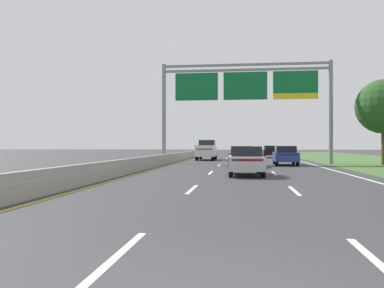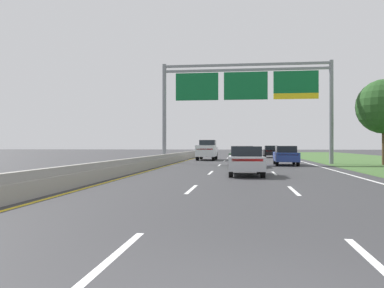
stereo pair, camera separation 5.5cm
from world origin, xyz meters
TOP-DOWN VIEW (x-y plane):
  - ground_plane at (0.00, 35.00)m, footprint 220.00×220.00m
  - lane_striping at (0.00, 34.54)m, footprint 11.96×106.00m
  - median_barrier_concrete at (-6.60, 35.00)m, footprint 0.60×110.00m
  - overhead_sign_gantry at (0.30, 31.61)m, footprint 15.06×0.42m
  - pickup_truck_white at (-3.85, 39.78)m, footprint 2.05×5.42m
  - car_blue_right_lane_sedan at (3.54, 29.33)m, footprint 1.90×4.43m
  - car_silver_centre_lane_sedan at (0.20, 17.65)m, footprint 1.94×4.45m
  - car_darkgreen_centre_lane_sedan at (-0.00, 26.28)m, footprint 1.90×4.43m
  - car_black_right_lane_sedan at (3.71, 49.44)m, footprint 1.84×4.41m
  - roadside_tree_mid at (11.48, 30.13)m, footprint 4.44×4.44m

SIDE VIEW (x-z plane):
  - ground_plane at x=0.00m, z-range 0.00..0.00m
  - lane_striping at x=0.00m, z-range 0.00..0.01m
  - median_barrier_concrete at x=-6.60m, z-range -0.07..0.78m
  - car_blue_right_lane_sedan at x=3.54m, z-range 0.03..1.60m
  - car_silver_centre_lane_sedan at x=0.20m, z-range 0.03..1.60m
  - car_darkgreen_centre_lane_sedan at x=0.00m, z-range 0.03..1.60m
  - car_black_right_lane_sedan at x=3.71m, z-range 0.03..1.60m
  - pickup_truck_white at x=-3.85m, z-range -0.03..2.17m
  - roadside_tree_mid at x=11.48m, z-range 1.27..8.28m
  - overhead_sign_gantry at x=0.30m, z-range 1.93..10.94m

